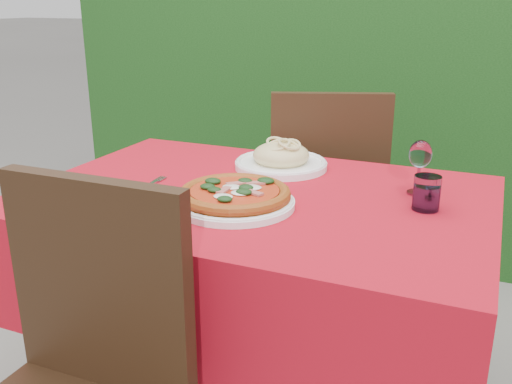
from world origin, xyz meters
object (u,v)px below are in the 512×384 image
at_px(chair_near, 74,384).
at_px(wine_glass, 420,157).
at_px(chair_far, 326,193).
at_px(fork, 145,188).
at_px(water_glass, 426,195).
at_px(pizza_plate, 235,197).
at_px(pasta_plate, 281,159).

bearing_deg(chair_near, wine_glass, 56.30).
distance_m(chair_far, fork, 0.84).
relative_size(chair_near, chair_far, 0.98).
bearing_deg(water_glass, chair_far, 125.41).
relative_size(chair_near, pizza_plate, 2.58).
height_order(pizza_plate, water_glass, water_glass).
height_order(wine_glass, fork, wine_glass).
height_order(chair_near, water_glass, chair_near).
height_order(chair_far, pasta_plate, chair_far).
height_order(chair_near, pizza_plate, chair_near).
bearing_deg(pasta_plate, fork, -129.14).
relative_size(wine_glass, fork, 0.77).
distance_m(pizza_plate, fork, 0.30).
bearing_deg(wine_glass, chair_far, 128.90).
height_order(pasta_plate, wine_glass, wine_glass).
relative_size(pasta_plate, fork, 1.48).
xyz_separation_m(chair_near, water_glass, (0.57, 0.69, 0.25)).
xyz_separation_m(chair_far, water_glass, (0.43, -0.61, 0.25)).
bearing_deg(fork, wine_glass, 16.49).
distance_m(chair_far, pasta_plate, 0.47).
height_order(pasta_plate, water_glass, water_glass).
bearing_deg(wine_glass, chair_near, -123.08).
xyz_separation_m(chair_near, fork, (-0.18, 0.55, 0.22)).
xyz_separation_m(pasta_plate, wine_glass, (0.43, -0.09, 0.08)).
bearing_deg(water_glass, pasta_plate, 156.50).
bearing_deg(chair_far, chair_near, 63.95).
bearing_deg(chair_far, water_glass, 105.09).
xyz_separation_m(pizza_plate, pasta_plate, (-0.02, 0.38, 0.00)).
bearing_deg(fork, pizza_plate, -9.52).
xyz_separation_m(chair_near, pizza_plate, (0.11, 0.52, 0.24)).
xyz_separation_m(chair_far, fork, (-0.32, -0.75, 0.21)).
bearing_deg(pizza_plate, chair_far, 88.53).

